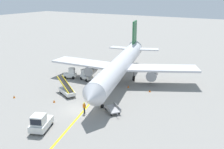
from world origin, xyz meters
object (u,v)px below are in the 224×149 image
(airliner, at_px, (121,65))
(ground_crew_marshaller, at_px, (84,107))
(safety_cone_wingtip_right, at_px, (102,96))
(baggage_tug_by_cargo_door, at_px, (86,75))
(baggage_tug_near_wing, at_px, (71,74))
(safety_cone_tail_area, at_px, (128,87))
(belt_loader_forward_hold, at_px, (67,90))
(safety_cone_nose_right, at_px, (54,101))
(safety_cone_wingtip_left, at_px, (14,97))
(baggage_cart_loaded, at_px, (112,109))
(safety_cone_nose_left, at_px, (150,91))
(pushback_tug, at_px, (40,123))

(airliner, xyz_separation_m, ground_crew_marshaller, (2.09, -14.45, -2.51))
(safety_cone_wingtip_right, bearing_deg, baggage_tug_by_cargo_door, 142.10)
(baggage_tug_near_wing, bearing_deg, baggage_tug_by_cargo_door, 11.42)
(baggage_tug_near_wing, height_order, safety_cone_tail_area, baggage_tug_near_wing)
(belt_loader_forward_hold, height_order, safety_cone_nose_right, belt_loader_forward_hold)
(safety_cone_wingtip_right, bearing_deg, safety_cone_wingtip_left, -148.02)
(baggage_cart_loaded, relative_size, safety_cone_nose_left, 7.87)
(baggage_tug_by_cargo_door, bearing_deg, baggage_tug_near_wing, -168.58)
(airliner, bearing_deg, safety_cone_nose_right, -107.28)
(baggage_cart_loaded, relative_size, safety_cone_wingtip_right, 7.87)
(pushback_tug, distance_m, baggage_cart_loaded, 10.27)
(pushback_tug, bearing_deg, ground_crew_marshaller, 73.90)
(pushback_tug, bearing_deg, baggage_cart_loaded, 60.65)
(airliner, height_order, ground_crew_marshaller, airliner)
(baggage_tug_near_wing, distance_m, ground_crew_marshaller, 16.48)
(baggage_tug_by_cargo_door, bearing_deg, safety_cone_nose_left, 1.41)
(pushback_tug, distance_m, baggage_tug_by_cargo_door, 19.84)
(baggage_cart_loaded, relative_size, safety_cone_tail_area, 7.87)
(belt_loader_forward_hold, bearing_deg, safety_cone_wingtip_right, 20.14)
(airliner, xyz_separation_m, baggage_cart_loaded, (5.24, -12.02, -2.95))
(airliner, xyz_separation_m, baggage_tug_near_wing, (-9.71, -2.94, -2.49))
(pushback_tug, xyz_separation_m, baggage_tug_near_wing, (-9.92, 18.02, -0.07))
(airliner, distance_m, safety_cone_nose_right, 14.69)
(safety_cone_wingtip_left, bearing_deg, baggage_tug_near_wing, 83.90)
(safety_cone_nose_right, bearing_deg, baggage_tug_near_wing, 116.89)
(safety_cone_nose_left, bearing_deg, belt_loader_forward_hold, -144.24)
(safety_cone_nose_left, height_order, safety_cone_nose_right, same)
(belt_loader_forward_hold, distance_m, ground_crew_marshaller, 7.97)
(pushback_tug, relative_size, baggage_tug_near_wing, 1.49)
(airliner, bearing_deg, baggage_cart_loaded, -66.45)
(baggage_tug_by_cargo_door, bearing_deg, belt_loader_forward_hold, -76.55)
(pushback_tug, relative_size, safety_cone_tail_area, 9.20)
(baggage_cart_loaded, height_order, safety_cone_wingtip_right, baggage_cart_loaded)
(pushback_tug, height_order, safety_cone_tail_area, pushback_tug)
(safety_cone_wingtip_right, bearing_deg, airliner, 96.76)
(pushback_tug, distance_m, baggage_tug_near_wing, 20.57)
(belt_loader_forward_hold, distance_m, safety_cone_nose_left, 14.02)
(baggage_tug_near_wing, xyz_separation_m, safety_cone_nose_left, (16.45, 0.97, -0.71))
(airliner, xyz_separation_m, safety_cone_nose_left, (6.74, -1.97, -3.20))
(safety_cone_tail_area, bearing_deg, safety_cone_nose_right, -120.35)
(baggage_tug_near_wing, distance_m, safety_cone_wingtip_right, 11.87)
(baggage_tug_near_wing, xyz_separation_m, safety_cone_nose_right, (5.45, -10.75, -0.71))
(baggage_tug_by_cargo_door, distance_m, baggage_cart_loaded, 15.26)
(safety_cone_nose_right, bearing_deg, safety_cone_wingtip_right, 46.92)
(pushback_tug, relative_size, safety_cone_nose_right, 9.20)
(baggage_cart_loaded, bearing_deg, airliner, 113.55)
(pushback_tug, height_order, baggage_tug_by_cargo_door, pushback_tug)
(baggage_tug_by_cargo_door, relative_size, safety_cone_nose_left, 6.04)
(belt_loader_forward_hold, relative_size, ground_crew_marshaller, 2.96)
(pushback_tug, distance_m, safety_cone_wingtip_right, 12.90)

